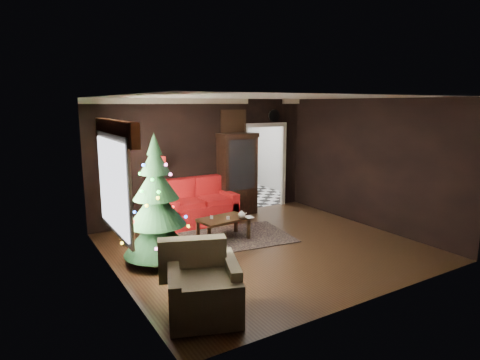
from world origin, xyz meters
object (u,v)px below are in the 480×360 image
wall_clock (274,116)px  teapot (242,215)px  loveseat (199,202)px  coffee_table (223,228)px  armchair (204,282)px  christmas_tree (157,203)px  kitchen_table (231,186)px  floor_lamp (161,193)px  curio_cabinet (237,176)px

wall_clock → teapot: bearing=-138.3°
loveseat → coffee_table: loveseat is taller
loveseat → wall_clock: size_ratio=5.31×
armchair → teapot: bearing=69.7°
christmas_tree → kitchen_table: (3.40, 3.42, -0.67)m
floor_lamp → armchair: bearing=-102.1°
curio_cabinet → christmas_tree: christmas_tree is taller
curio_cabinet → floor_lamp: curio_cabinet is taller
floor_lamp → kitchen_table: size_ratio=2.07×
christmas_tree → teapot: 1.93m
coffee_table → floor_lamp: bearing=127.2°
loveseat → kitchen_table: loveseat is taller
curio_cabinet → coffee_table: size_ratio=1.98×
armchair → wall_clock: wall_clock is taller
wall_clock → loveseat: bearing=-170.3°
curio_cabinet → teapot: 1.98m
armchair → kitchen_table: bearing=77.3°
loveseat → floor_lamp: (-0.93, -0.13, 0.33)m
loveseat → coffee_table: (-0.06, -1.27, -0.27)m
coffee_table → armchair: bearing=-123.5°
floor_lamp → coffee_table: (0.86, -1.14, -0.60)m
floor_lamp → loveseat: bearing=8.2°
loveseat → teapot: loveseat is taller
christmas_tree → loveseat: bearing=47.9°
armchair → kitchen_table: armchair is taller
curio_cabinet → christmas_tree: bearing=-144.1°
curio_cabinet → wall_clock: wall_clock is taller
christmas_tree → armchair: size_ratio=2.29×
loveseat → armchair: (-1.70, -3.73, -0.04)m
curio_cabinet → teapot: bearing=-118.2°
armchair → coffee_table: bearing=76.8°
teapot → wall_clock: wall_clock is taller
loveseat → floor_lamp: bearing=-171.8°
curio_cabinet → kitchen_table: 1.67m
teapot → wall_clock: (2.11, 1.88, 1.86)m
floor_lamp → kitchen_table: (2.73, 1.78, -0.46)m
curio_cabinet → christmas_tree: (-2.75, -1.99, 0.10)m
floor_lamp → christmas_tree: 1.78m
kitchen_table → coffee_table: bearing=-122.6°
armchair → kitchen_table: 6.42m
coffee_table → loveseat: bearing=87.1°
coffee_table → teapot: (0.30, -0.21, 0.29)m
christmas_tree → armchair: 2.06m
floor_lamp → teapot: 1.81m
curio_cabinet → armchair: 4.90m
teapot → kitchen_table: (1.56, 3.13, -0.14)m
curio_cabinet → floor_lamp: (-2.08, -0.35, -0.12)m
floor_lamp → coffee_table: floor_lamp is taller
loveseat → curio_cabinet: size_ratio=0.89×
floor_lamp → armchair: floor_lamp is taller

